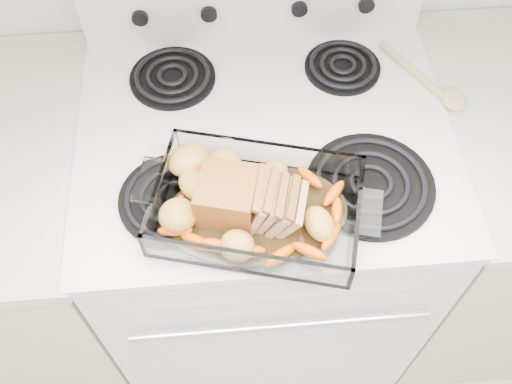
{
  "coord_description": "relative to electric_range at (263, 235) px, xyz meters",
  "views": [
    {
      "loc": [
        -0.08,
        0.9,
        1.85
      ],
      "look_at": [
        -0.04,
        1.46,
        0.99
      ],
      "focal_mm": 40.0,
      "sensor_mm": 36.0,
      "label": 1
    }
  ],
  "objects": [
    {
      "name": "counter_right",
      "position": [
        0.66,
        -0.0,
        -0.02
      ],
      "size": [
        0.58,
        0.68,
        0.93
      ],
      "color": "beige",
      "rests_on": "ground"
    },
    {
      "name": "pork_roast",
      "position": [
        -0.06,
        -0.21,
        0.51
      ],
      "size": [
        0.19,
        0.1,
        0.08
      ],
      "rotation": [
        0.0,
        0.0,
        -0.39
      ],
      "color": "brown",
      "rests_on": "baking_dish"
    },
    {
      "name": "counter_left",
      "position": [
        -0.67,
        -0.0,
        -0.02
      ],
      "size": [
        0.58,
        0.68,
        0.93
      ],
      "color": "beige",
      "rests_on": "ground"
    },
    {
      "name": "wooden_spoon",
      "position": [
        0.38,
        0.08,
        0.46
      ],
      "size": [
        0.15,
        0.22,
        0.02
      ],
      "rotation": [
        0.0,
        0.0,
        0.52
      ],
      "color": "beige",
      "rests_on": "electric_range"
    },
    {
      "name": "baking_dish",
      "position": [
        -0.04,
        -0.21,
        0.48
      ],
      "size": [
        0.37,
        0.24,
        0.07
      ],
      "rotation": [
        0.0,
        0.0,
        -0.26
      ],
      "color": "white",
      "rests_on": "electric_range"
    },
    {
      "name": "roast_vegetables",
      "position": [
        -0.04,
        -0.17,
        0.49
      ],
      "size": [
        0.4,
        0.22,
        0.05
      ],
      "rotation": [
        0.0,
        0.0,
        -0.34
      ],
      "color": "#F66200",
      "rests_on": "baking_dish"
    },
    {
      "name": "electric_range",
      "position": [
        0.0,
        0.0,
        0.0
      ],
      "size": [
        0.78,
        0.7,
        1.12
      ],
      "color": "white",
      "rests_on": "ground"
    }
  ]
}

